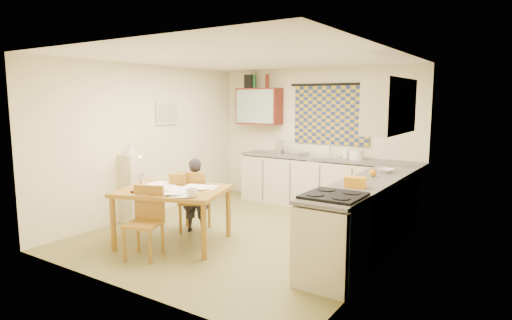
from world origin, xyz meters
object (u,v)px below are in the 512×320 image
Objects in this scene: counter_right at (367,217)px; shelf_stand at (132,188)px; counter_back at (327,183)px; stove at (333,238)px; dining_table at (174,216)px; chair_far at (195,212)px; person at (195,195)px.

counter_right is 3.62m from shelf_stand.
stove is at bearing -64.86° from counter_back.
dining_table is at bearing -17.03° from shelf_stand.
dining_table is at bearing -153.80° from counter_right.
chair_far is (-2.42, -0.54, -0.17)m from counter_right.
person is at bearing -114.33° from counter_back.
person reaches higher than chair_far.
person is (-0.10, 0.56, 0.17)m from dining_table.
shelf_stand is at bearing 144.62° from dining_table.
counter_back is at bearing 127.20° from counter_right.
dining_table is 1.50× the size of shelf_stand.
person is (-2.38, 0.53, 0.07)m from stove.
person is at bearing 167.50° from stove.
shelf_stand is at bearing 174.34° from stove.
person is (-2.38, -0.56, 0.10)m from counter_right.
shelf_stand is at bearing -19.43° from person.
counter_back is 3.14m from stove.
chair_far is 1.17m from shelf_stand.
chair_far reaches higher than dining_table.
counter_right is at bearing 90.00° from stove.
counter_right is at bearing 165.05° from person.
stove is at bearing -5.66° from shelf_stand.
counter_back is 2.54m from person.
counter_back is 3.64× the size of chair_far.
person is (0.04, -0.02, 0.27)m from chair_far.
counter_right is at bearing 7.86° from dining_table.
stove is at bearing 139.94° from chair_far.
dining_table is at bearing -108.14° from counter_back.
counter_back is 2.03× the size of dining_table.
dining_table is (-2.28, -0.04, -0.10)m from stove.
shelf_stand is (-1.26, 0.39, 0.16)m from dining_table.
person is at bearing -166.83° from counter_right.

